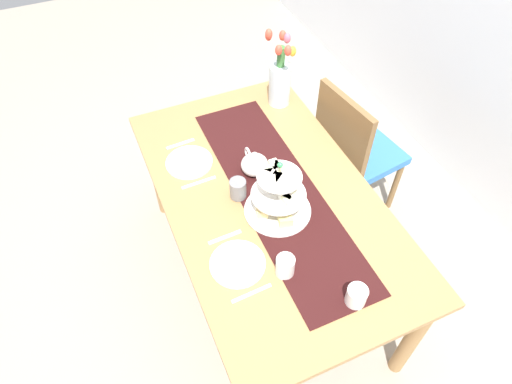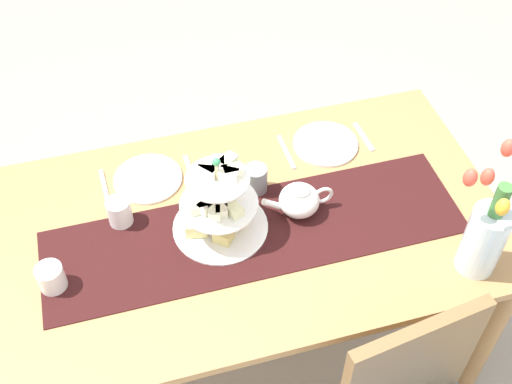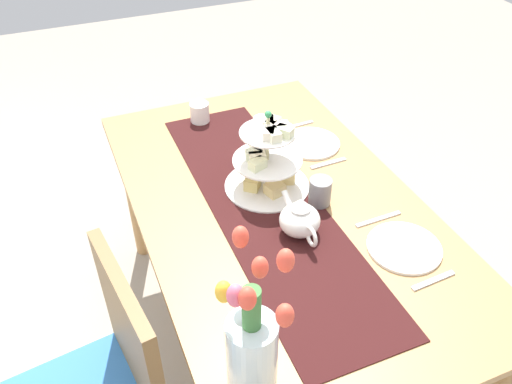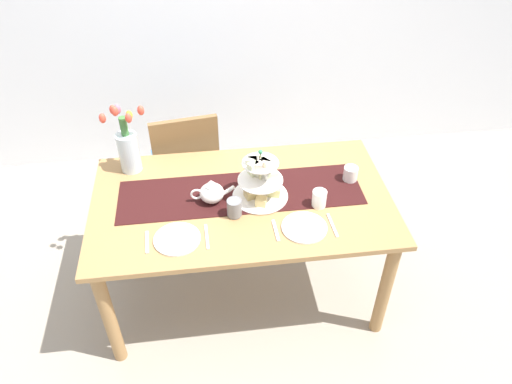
{
  "view_description": "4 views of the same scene",
  "coord_description": "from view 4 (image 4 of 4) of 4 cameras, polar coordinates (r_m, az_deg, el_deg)",
  "views": [
    {
      "loc": [
        1.22,
        -0.59,
        2.34
      ],
      "look_at": [
        0.01,
        -0.06,
        0.81
      ],
      "focal_mm": 31.79,
      "sensor_mm": 36.0,
      "label": 1
    },
    {
      "loc": [
        0.34,
        1.27,
        2.34
      ],
      "look_at": [
        -0.04,
        -0.08,
        0.79
      ],
      "focal_mm": 45.65,
      "sensor_mm": 36.0,
      "label": 2
    },
    {
      "loc": [
        -1.25,
        0.6,
        1.9
      ],
      "look_at": [
        0.05,
        0.06,
        0.78
      ],
      "focal_mm": 37.09,
      "sensor_mm": 36.0,
      "label": 3
    },
    {
      "loc": [
        -0.18,
        -1.98,
        2.45
      ],
      "look_at": [
        0.07,
        -0.07,
        0.84
      ],
      "focal_mm": 34.22,
      "sensor_mm": 36.0,
      "label": 4
    }
  ],
  "objects": [
    {
      "name": "tiered_cake_stand",
      "position": [
        2.56,
        0.57,
        1.27
      ],
      "size": [
        0.3,
        0.3,
        0.3
      ],
      "color": "beige",
      "rests_on": "table_runner"
    },
    {
      "name": "chair_left",
      "position": [
        3.31,
        -8.22,
        3.38
      ],
      "size": [
        0.47,
        0.47,
        0.91
      ],
      "color": "brown",
      "rests_on": "ground_plane"
    },
    {
      "name": "cream_jug",
      "position": [
        2.77,
        10.99,
        2.1
      ],
      "size": [
        0.08,
        0.08,
        0.08
      ],
      "primitive_type": "cylinder",
      "color": "white",
      "rests_on": "dining_table"
    },
    {
      "name": "tulip_vase",
      "position": [
        2.82,
        -14.76,
        5.18
      ],
      "size": [
        0.24,
        0.15,
        0.45
      ],
      "color": "silver",
      "rests_on": "dining_table"
    },
    {
      "name": "fork_left",
      "position": [
        2.44,
        -12.62,
        -5.72
      ],
      "size": [
        0.02,
        0.15,
        0.01
      ],
      "primitive_type": "cube",
      "rotation": [
        0.0,
        0.0,
        0.06
      ],
      "color": "silver",
      "rests_on": "dining_table"
    },
    {
      "name": "table_runner",
      "position": [
        2.66,
        -1.79,
        -0.07
      ],
      "size": [
        1.32,
        0.36,
        0.0
      ],
      "primitive_type": "cube",
      "color": "black",
      "rests_on": "dining_table"
    },
    {
      "name": "teapot",
      "position": [
        2.58,
        -5.22,
        -0.03
      ],
      "size": [
        0.24,
        0.13,
        0.14
      ],
      "color": "white",
      "rests_on": "table_runner"
    },
    {
      "name": "fork_right",
      "position": [
        2.44,
        2.32,
        -4.5
      ],
      "size": [
        0.02,
        0.15,
        0.01
      ],
      "primitive_type": "cube",
      "rotation": [
        0.0,
        0.0,
        0.03
      ],
      "color": "silver",
      "rests_on": "dining_table"
    },
    {
      "name": "dinner_plate_right",
      "position": [
        2.46,
        5.67,
        -4.14
      ],
      "size": [
        0.23,
        0.23,
        0.01
      ],
      "primitive_type": "cylinder",
      "color": "white",
      "rests_on": "dining_table"
    },
    {
      "name": "knife_left",
      "position": [
        2.42,
        -5.77,
        -5.21
      ],
      "size": [
        0.02,
        0.17,
        0.01
      ],
      "primitive_type": "cube",
      "rotation": [
        0.0,
        0.0,
        0.02
      ],
      "color": "silver",
      "rests_on": "dining_table"
    },
    {
      "name": "dining_table",
      "position": [
        2.69,
        -1.64,
        -2.42
      ],
      "size": [
        1.61,
        0.93,
        0.75
      ],
      "color": "#A37747",
      "rests_on": "ground_plane"
    },
    {
      "name": "mug_white_text",
      "position": [
        2.57,
        7.4,
        -0.77
      ],
      "size": [
        0.08,
        0.08,
        0.09
      ],
      "primitive_type": "cylinder",
      "color": "white",
      "rests_on": "dining_table"
    },
    {
      "name": "ground_plane",
      "position": [
        3.16,
        -1.43,
        -11.06
      ],
      "size": [
        8.0,
        8.0,
        0.0
      ],
      "primitive_type": "plane",
      "color": "gray"
    },
    {
      "name": "mug_grey",
      "position": [
        2.49,
        -2.55,
        -1.85
      ],
      "size": [
        0.08,
        0.08,
        0.09
      ],
      "primitive_type": "cylinder",
      "color": "slate",
      "rests_on": "table_runner"
    },
    {
      "name": "dinner_plate_left",
      "position": [
        2.42,
        -9.21,
        -5.44
      ],
      "size": [
        0.23,
        0.23,
        0.01
      ],
      "primitive_type": "cylinder",
      "color": "white",
      "rests_on": "dining_table"
    },
    {
      "name": "knife_right",
      "position": [
        2.49,
        8.93,
        -3.85
      ],
      "size": [
        0.02,
        0.17,
        0.01
      ],
      "primitive_type": "cube",
      "rotation": [
        0.0,
        0.0,
        0.04
      ],
      "color": "silver",
      "rests_on": "dining_table"
    }
  ]
}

